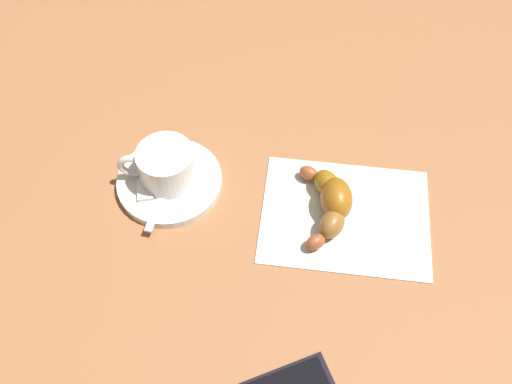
{
  "coord_description": "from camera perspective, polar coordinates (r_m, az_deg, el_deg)",
  "views": [
    {
      "loc": [
        0.02,
        -0.36,
        0.56
      ],
      "look_at": [
        0.01,
        0.01,
        0.02
      ],
      "focal_mm": 38.89,
      "sensor_mm": 36.0,
      "label": 1
    }
  ],
  "objects": [
    {
      "name": "saucer",
      "position": [
        0.69,
        -8.86,
        1.05
      ],
      "size": [
        0.13,
        0.13,
        0.01
      ],
      "primitive_type": "cylinder",
      "color": "silver",
      "rests_on": "ground"
    },
    {
      "name": "napkin",
      "position": [
        0.66,
        9.16,
        -2.39
      ],
      "size": [
        0.21,
        0.17,
        0.0
      ],
      "primitive_type": "cube",
      "rotation": [
        0.0,
        0.0,
        -0.09
      ],
      "color": "silver",
      "rests_on": "ground"
    },
    {
      "name": "ground_plane",
      "position": [
        0.66,
        -0.67,
        -1.62
      ],
      "size": [
        1.8,
        1.8,
        0.0
      ],
      "primitive_type": "plane",
      "color": "#975F39"
    },
    {
      "name": "croissant",
      "position": [
        0.65,
        7.77,
        -1.03
      ],
      "size": [
        0.06,
        0.12,
        0.04
      ],
      "color": "brown",
      "rests_on": "napkin"
    },
    {
      "name": "espresso_cup",
      "position": [
        0.66,
        -9.33,
        2.71
      ],
      "size": [
        0.09,
        0.07,
        0.05
      ],
      "color": "silver",
      "rests_on": "saucer"
    },
    {
      "name": "teaspoon",
      "position": [
        0.68,
        -8.84,
        1.38
      ],
      "size": [
        0.04,
        0.12,
        0.01
      ],
      "color": "silver",
      "rests_on": "saucer"
    },
    {
      "name": "sugar_packet",
      "position": [
        0.68,
        -11.33,
        1.12
      ],
      "size": [
        0.03,
        0.06,
        0.01
      ],
      "primitive_type": "cube",
      "rotation": [
        0.0,
        0.0,
        4.88
      ],
      "color": "white",
      "rests_on": "saucer"
    }
  ]
}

